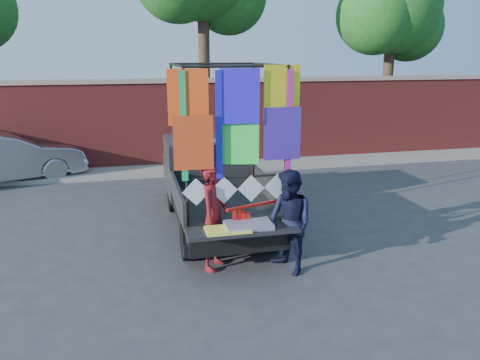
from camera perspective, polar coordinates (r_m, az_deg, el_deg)
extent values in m
plane|color=#38383A|center=(7.82, -1.70, -9.86)|extent=(90.00, 90.00, 0.00)
cube|color=maroon|center=(14.17, -7.49, 6.67)|extent=(30.00, 0.35, 2.50)
cube|color=#A18271|center=(14.04, -7.68, 11.92)|extent=(30.00, 0.45, 0.12)
cube|color=gray|center=(13.71, -7.02, 1.33)|extent=(30.00, 1.20, 0.12)
cylinder|color=#38281C|center=(15.35, -4.36, 12.95)|extent=(0.36, 0.36, 5.46)
cylinder|color=#38281C|center=(17.60, 17.48, 11.10)|extent=(0.36, 0.36, 4.55)
sphere|color=#19591B|center=(17.64, 18.18, 19.53)|extent=(3.20, 3.20, 3.20)
sphere|color=#19591B|center=(18.41, 19.85, 17.15)|extent=(2.40, 2.40, 2.40)
sphere|color=#19591B|center=(16.96, 16.19, 18.78)|extent=(2.60, 2.60, 2.60)
cylinder|color=black|center=(10.21, -8.15, -2.07)|extent=(0.21, 0.62, 0.62)
cylinder|color=black|center=(7.83, -6.39, -7.44)|extent=(0.21, 0.62, 0.62)
cylinder|color=black|center=(10.43, -0.10, -1.55)|extent=(0.21, 0.62, 0.62)
cylinder|color=black|center=(8.12, 4.01, -6.55)|extent=(0.21, 0.62, 0.62)
cube|color=black|center=(9.01, -2.74, -3.21)|extent=(1.60, 3.95, 0.28)
cube|color=black|center=(8.27, -1.87, -2.98)|extent=(1.69, 2.16, 0.09)
cube|color=black|center=(8.10, -7.63, -1.98)|extent=(0.06, 2.16, 0.42)
cube|color=black|center=(8.40, 3.66, -1.24)|extent=(0.06, 2.16, 0.42)
cube|color=black|center=(9.21, -3.19, 0.24)|extent=(1.69, 0.06, 0.42)
cube|color=black|center=(10.08, -4.11, 1.80)|extent=(1.69, 1.50, 1.17)
cube|color=#8C9EAD|center=(9.59, -3.74, 3.42)|extent=(1.50, 0.06, 0.52)
cube|color=#8C9EAD|center=(10.72, -4.74, 3.62)|extent=(1.50, 0.09, 0.66)
cube|color=black|center=(11.12, -4.95, 1.81)|extent=(1.64, 0.85, 0.52)
cube|color=black|center=(7.05, 0.27, -6.07)|extent=(1.69, 0.52, 0.06)
cube|color=black|center=(7.38, -0.13, -8.07)|extent=(1.74, 0.14, 0.17)
cylinder|color=black|center=(6.90, -6.61, 3.76)|extent=(0.05, 0.05, 2.35)
cylinder|color=black|center=(8.83, -8.15, 6.20)|extent=(0.05, 0.05, 2.35)
cylinder|color=black|center=(7.24, 5.63, 4.32)|extent=(0.05, 0.05, 2.35)
cylinder|color=black|center=(9.10, 1.61, 6.60)|extent=(0.05, 0.05, 2.35)
cylinder|color=black|center=(6.90, -0.36, 13.69)|extent=(1.60, 0.04, 0.04)
cylinder|color=black|center=(8.83, -3.31, 13.98)|extent=(1.60, 0.04, 0.04)
cylinder|color=black|center=(7.75, -7.78, 13.71)|extent=(0.04, 2.02, 0.04)
cylinder|color=black|center=(8.05, 3.53, 13.87)|extent=(0.04, 2.02, 0.04)
cylinder|color=black|center=(7.13, -0.34, 0.36)|extent=(1.60, 0.04, 0.04)
cube|color=#FF4815|center=(6.78, -6.23, 10.00)|extent=(0.58, 0.01, 0.80)
cube|color=#281AF1|center=(6.87, -0.25, 10.15)|extent=(0.58, 0.01, 0.80)
cube|color=#FFF51A|center=(7.10, 5.32, 10.24)|extent=(0.58, 0.01, 0.80)
cube|color=red|center=(6.83, -6.04, 4.86)|extent=(0.58, 0.01, 0.80)
cube|color=#2AF048|center=(6.98, -0.31, 5.17)|extent=(0.58, 0.01, 0.80)
cube|color=#4323AF|center=(7.14, 5.30, 5.32)|extent=(0.58, 0.01, 0.80)
cube|color=#18C05C|center=(6.80, -6.89, 6.40)|extent=(0.09, 0.01, 1.60)
cube|color=#C320A0|center=(7.16, 6.01, 6.86)|extent=(0.09, 0.01, 1.60)
cube|color=#1B19E8|center=(6.88, -2.59, 6.59)|extent=(0.09, 0.01, 1.60)
cube|color=silver|center=(7.05, -5.36, -1.48)|extent=(0.43, 0.01, 0.43)
cube|color=silver|center=(7.11, -1.96, -1.26)|extent=(0.43, 0.01, 0.43)
cube|color=silver|center=(7.21, 1.36, -1.04)|extent=(0.43, 0.01, 0.43)
cube|color=silver|center=(7.32, 4.59, -0.83)|extent=(0.43, 0.01, 0.43)
cube|color=red|center=(7.05, 1.02, -5.51)|extent=(0.70, 0.42, 0.08)
cube|color=#FFF850|center=(6.93, -1.50, -6.06)|extent=(0.66, 0.38, 0.04)
imported|color=#AAABB1|center=(13.76, -27.10, 2.45)|extent=(4.36, 2.76, 1.36)
imported|color=maroon|center=(7.30, -3.22, -4.40)|extent=(0.69, 0.76, 1.73)
imported|color=black|center=(7.21, 6.05, -5.18)|extent=(0.84, 0.95, 1.62)
cube|color=red|center=(7.16, 1.39, -3.15)|extent=(0.84, 0.31, 0.04)
cube|color=red|center=(7.17, -0.71, -5.44)|extent=(0.05, 0.02, 0.50)
cube|color=red|center=(7.19, -0.14, -5.54)|extent=(0.05, 0.02, 0.50)
cube|color=red|center=(7.22, 0.43, -5.64)|extent=(0.05, 0.02, 0.50)
cube|color=red|center=(7.24, 0.99, -5.74)|extent=(0.05, 0.02, 0.50)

